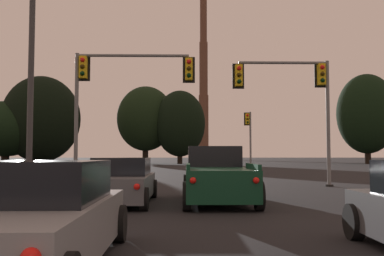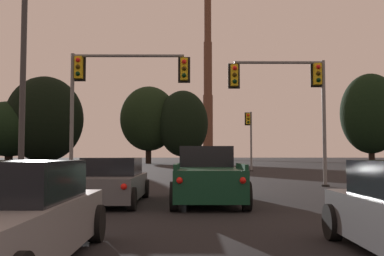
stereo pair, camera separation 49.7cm
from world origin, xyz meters
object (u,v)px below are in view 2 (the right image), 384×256
at_px(traffic_light_overhead_right, 292,90).
at_px(traffic_light_overhead_left, 111,85).
at_px(sedan_left_lane_second, 4,218).
at_px(smokestack, 208,92).
at_px(sedan_left_lane_front, 112,182).
at_px(street_lamp, 40,29).
at_px(pickup_truck_center_lane_front, 207,177).
at_px(traffic_light_far_right, 250,132).

xyz_separation_m(traffic_light_overhead_right, traffic_light_overhead_left, (-8.71, -0.65, 0.17)).
relative_size(sedan_left_lane_second, smokestack, 0.08).
xyz_separation_m(sedan_left_lane_second, traffic_light_overhead_right, (7.50, 15.59, 4.00)).
bearing_deg(sedan_left_lane_second, smokestack, 85.83).
xyz_separation_m(traffic_light_overhead_left, smokestack, (10.34, 137.16, 19.07)).
height_order(sedan_left_lane_front, smokestack, smokestack).
xyz_separation_m(traffic_light_overhead_left, street_lamp, (-1.47, -5.68, 1.03)).
bearing_deg(pickup_truck_center_lane_front, sedan_left_lane_front, -170.53).
bearing_deg(sedan_left_lane_second, traffic_light_overhead_right, 63.57).
bearing_deg(sedan_left_lane_second, traffic_light_overhead_left, 93.88).
distance_m(pickup_truck_center_lane_front, sedan_left_lane_front, 3.07).
distance_m(pickup_truck_center_lane_front, smokestack, 145.41).
bearing_deg(smokestack, street_lamp, -94.73).
bearing_deg(smokestack, sedan_left_lane_front, -93.62).
xyz_separation_m(sedan_left_lane_second, street_lamp, (-2.68, 9.25, 5.19)).
height_order(traffic_light_overhead_right, smokestack, smokestack).
relative_size(traffic_light_overhead_left, smokestack, 0.10).
distance_m(sedan_left_lane_front, traffic_light_overhead_right, 11.26).
bearing_deg(pickup_truck_center_lane_front, smokestack, 87.95).
height_order(sedan_left_lane_front, traffic_light_overhead_left, traffic_light_overhead_left).
bearing_deg(smokestack, sedan_left_lane_second, -93.44).
distance_m(traffic_light_far_right, street_lamp, 29.51).
relative_size(sedan_left_lane_second, traffic_light_far_right, 0.83).
bearing_deg(pickup_truck_center_lane_front, traffic_light_far_right, 79.86).
bearing_deg(pickup_truck_center_lane_front, traffic_light_overhead_right, 57.72).
xyz_separation_m(sedan_left_lane_front, traffic_light_overhead_right, (7.47, 7.42, 4.00)).
bearing_deg(pickup_truck_center_lane_front, traffic_light_overhead_left, 124.58).
xyz_separation_m(pickup_truck_center_lane_front, sedan_left_lane_front, (-3.03, -0.48, -0.14)).
distance_m(sedan_left_lane_front, street_lamp, 5.96).
relative_size(pickup_truck_center_lane_front, traffic_light_far_right, 0.97).
bearing_deg(sedan_left_lane_second, street_lamp, 105.41).
distance_m(traffic_light_overhead_left, street_lamp, 5.96).
bearing_deg(traffic_light_overhead_left, sedan_left_lane_front, -79.60).
height_order(sedan_left_lane_second, traffic_light_far_right, traffic_light_far_right).
xyz_separation_m(sedan_left_lane_second, traffic_light_far_right, (8.24, 36.58, 3.05)).
distance_m(sedan_left_lane_second, smokestack, 154.13).
relative_size(sedan_left_lane_front, traffic_light_far_right, 0.83).
bearing_deg(street_lamp, pickup_truck_center_lane_front, -5.90).
bearing_deg(sedan_left_lane_second, sedan_left_lane_front, 89.02).
distance_m(sedan_left_lane_front, traffic_light_far_right, 29.73).
bearing_deg(traffic_light_overhead_left, traffic_light_far_right, 66.42).
relative_size(traffic_light_overhead_right, smokestack, 0.10).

